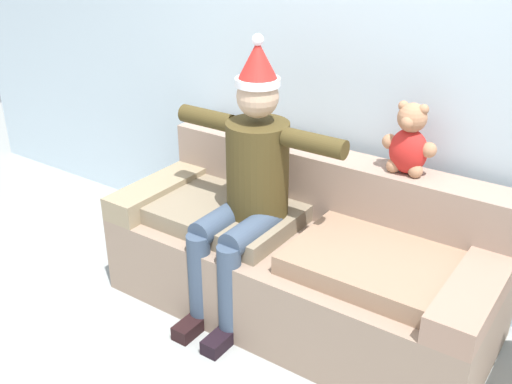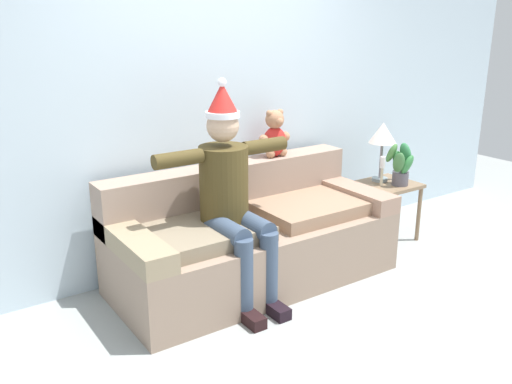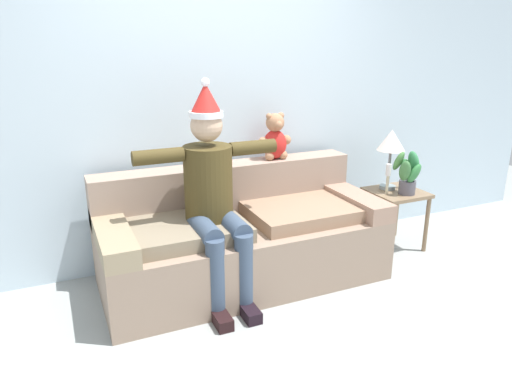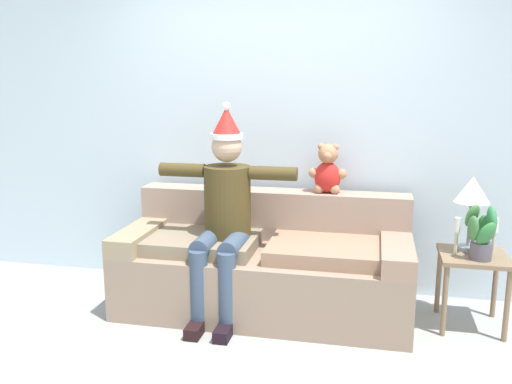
# 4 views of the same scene
# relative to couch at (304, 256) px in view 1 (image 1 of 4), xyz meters

# --- Properties ---
(back_wall) EXTENTS (7.00, 0.10, 2.70)m
(back_wall) POSITION_rel_couch_xyz_m (0.00, 0.54, 1.01)
(back_wall) COLOR silver
(back_wall) RESTS_ON ground_plane
(couch) EXTENTS (2.11, 0.92, 0.85)m
(couch) POSITION_rel_couch_xyz_m (0.00, 0.00, 0.00)
(couch) COLOR gray
(couch) RESTS_ON ground_plane
(person_seated) EXTENTS (1.02, 0.77, 1.54)m
(person_seated) POSITION_rel_couch_xyz_m (-0.27, -0.16, 0.45)
(person_seated) COLOR #473A1B
(person_seated) RESTS_ON ground_plane
(teddy_bear) EXTENTS (0.29, 0.17, 0.38)m
(teddy_bear) POSITION_rel_couch_xyz_m (0.42, 0.29, 0.68)
(teddy_bear) COLOR red
(teddy_bear) RESTS_ON couch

